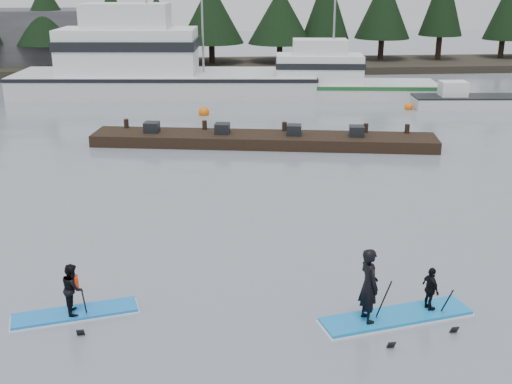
{
  "coord_description": "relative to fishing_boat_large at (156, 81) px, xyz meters",
  "views": [
    {
      "loc": [
        -1.66,
        -14.09,
        8.04
      ],
      "look_at": [
        0.0,
        6.0,
        1.1
      ],
      "focal_mm": 45.0,
      "sensor_mm": 36.0,
      "label": 1
    }
  ],
  "objects": [
    {
      "name": "far_shore",
      "position": [
        4.87,
        11.38,
        -0.57
      ],
      "size": [
        70.0,
        8.0,
        0.6
      ],
      "primitive_type": "cube",
      "color": "#2D281E",
      "rests_on": "ground"
    },
    {
      "name": "waterfront_building",
      "position": [
        -9.13,
        13.38,
        1.63
      ],
      "size": [
        18.0,
        6.0,
        5.0
      ],
      "primitive_type": "cube",
      "color": "#4C4C51",
      "rests_on": "ground"
    },
    {
      "name": "ground",
      "position": [
        4.87,
        -30.62,
        -0.87
      ],
      "size": [
        160.0,
        160.0,
        0.0
      ],
      "primitive_type": "plane",
      "color": "gray",
      "rests_on": "ground"
    },
    {
      "name": "treeline",
      "position": [
        4.87,
        11.38,
        -0.87
      ],
      "size": [
        60.0,
        4.0,
        8.0
      ],
      "primitive_type": null,
      "color": "black",
      "rests_on": "ground"
    },
    {
      "name": "floating_dock",
      "position": [
        6.06,
        -14.47,
        -0.6
      ],
      "size": [
        16.81,
        4.93,
        0.56
      ],
      "primitive_type": "cube",
      "rotation": [
        0.0,
        0.0,
        -0.16
      ],
      "color": "black",
      "rests_on": "ground"
    },
    {
      "name": "fishing_boat_medium",
      "position": [
        12.16,
        -1.99,
        -0.33
      ],
      "size": [
        13.05,
        5.01,
        7.82
      ],
      "rotation": [
        0.0,
        0.0,
        -0.11
      ],
      "color": "silver",
      "rests_on": "ground"
    },
    {
      "name": "buoy_b",
      "position": [
        3.22,
        -7.16,
        -0.87
      ],
      "size": [
        0.63,
        0.63,
        0.63
      ],
      "primitive_type": "sphere",
      "color": "orange",
      "rests_on": "ground"
    },
    {
      "name": "buoy_c",
      "position": [
        15.83,
        -6.53,
        -0.87
      ],
      "size": [
        0.51,
        0.51,
        0.51
      ],
      "primitive_type": "sphere",
      "color": "orange",
      "rests_on": "ground"
    },
    {
      "name": "paddleboard_duo",
      "position": [
        7.55,
        -31.3,
        -0.25
      ],
      "size": [
        3.87,
        1.7,
        2.48
      ],
      "rotation": [
        0.0,
        0.0,
        0.22
      ],
      "color": "#1582CD",
      "rests_on": "ground"
    },
    {
      "name": "skiff",
      "position": [
        19.55,
        -6.56,
        -0.49
      ],
      "size": [
        6.78,
        2.45,
        0.78
      ],
      "primitive_type": "cube",
      "rotation": [
        0.0,
        0.0,
        -0.07
      ],
      "color": "silver",
      "rests_on": "ground"
    },
    {
      "name": "fishing_boat_large",
      "position": [
        0.0,
        0.0,
        0.0
      ],
      "size": [
        20.81,
        7.38,
        11.2
      ],
      "rotation": [
        0.0,
        0.0,
        -0.09
      ],
      "color": "silver",
      "rests_on": "ground"
    },
    {
      "name": "paddleboard_solo",
      "position": [
        -0.08,
        -30.42,
        -0.38
      ],
      "size": [
        3.09,
        1.39,
        1.85
      ],
      "rotation": [
        0.0,
        0.0,
        0.23
      ],
      "color": "blue",
      "rests_on": "ground"
    }
  ]
}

